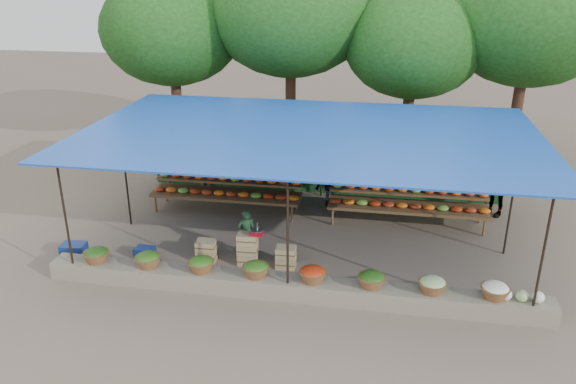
% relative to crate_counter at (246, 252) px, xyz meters
% --- Properties ---
extents(ground, '(60.00, 60.00, 0.00)m').
position_rel_crate_counter_xyz_m(ground, '(1.21, 1.56, -0.31)').
color(ground, '#685B4D').
rests_on(ground, ground).
extents(stone_curb, '(10.60, 0.55, 0.40)m').
position_rel_crate_counter_xyz_m(stone_curb, '(1.21, -1.19, -0.11)').
color(stone_curb, slate).
rests_on(stone_curb, ground).
extents(stall_canopy, '(10.80, 6.60, 2.82)m').
position_rel_crate_counter_xyz_m(stall_canopy, '(1.21, 1.63, 2.37)').
color(stall_canopy, black).
rests_on(stall_canopy, ground).
extents(produce_baskets, '(8.98, 0.58, 0.34)m').
position_rel_crate_counter_xyz_m(produce_baskets, '(1.11, -1.19, 0.25)').
color(produce_baskets, brown).
rests_on(produce_baskets, stone_curb).
extents(netting_backdrop, '(10.60, 0.06, 2.50)m').
position_rel_crate_counter_xyz_m(netting_backdrop, '(1.21, 4.71, 0.94)').
color(netting_backdrop, '#1B4D24').
rests_on(netting_backdrop, ground).
extents(tree_row, '(16.51, 5.50, 7.12)m').
position_rel_crate_counter_xyz_m(tree_row, '(1.71, 7.65, 4.39)').
color(tree_row, '#351C13').
rests_on(tree_row, ground).
extents(fruit_table_left, '(4.21, 0.95, 0.93)m').
position_rel_crate_counter_xyz_m(fruit_table_left, '(-1.28, 2.91, 0.30)').
color(fruit_table_left, '#543221').
rests_on(fruit_table_left, ground).
extents(fruit_table_right, '(4.21, 0.95, 0.93)m').
position_rel_crate_counter_xyz_m(fruit_table_right, '(3.72, 2.91, 0.30)').
color(fruit_table_right, '#543221').
rests_on(fruit_table_right, ground).
extents(crate_counter, '(2.36, 0.36, 0.77)m').
position_rel_crate_counter_xyz_m(crate_counter, '(0.00, 0.00, 0.00)').
color(crate_counter, tan).
rests_on(crate_counter, ground).
extents(weighing_scale, '(0.29, 0.29, 0.31)m').
position_rel_crate_counter_xyz_m(weighing_scale, '(0.27, -0.00, 0.53)').
color(weighing_scale, '#AC0D20').
rests_on(weighing_scale, crate_counter).
extents(vendor_seated, '(0.52, 0.44, 1.20)m').
position_rel_crate_counter_xyz_m(vendor_seated, '(-0.09, 0.39, 0.29)').
color(vendor_seated, '#1B3D24').
rests_on(vendor_seated, ground).
extents(customer_left, '(0.84, 0.68, 1.62)m').
position_rel_crate_counter_xyz_m(customer_left, '(-2.08, 3.70, 0.50)').
color(customer_left, slate).
rests_on(customer_left, ground).
extents(customer_mid, '(1.11, 0.89, 1.51)m').
position_rel_crate_counter_xyz_m(customer_mid, '(1.58, 3.68, 0.44)').
color(customer_mid, slate).
rests_on(customer_mid, ground).
extents(customer_right, '(1.13, 0.92, 1.80)m').
position_rel_crate_counter_xyz_m(customer_right, '(6.13, 3.92, 0.59)').
color(customer_right, slate).
rests_on(customer_right, ground).
extents(blue_crate_front, '(0.60, 0.46, 0.34)m').
position_rel_crate_counter_xyz_m(blue_crate_front, '(-4.14, -0.39, -0.14)').
color(blue_crate_front, navy).
rests_on(blue_crate_front, ground).
extents(blue_crate_back, '(0.48, 0.36, 0.27)m').
position_rel_crate_counter_xyz_m(blue_crate_back, '(-2.45, -0.15, -0.18)').
color(blue_crate_back, navy).
rests_on(blue_crate_back, ground).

